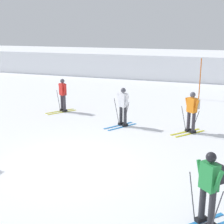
{
  "coord_description": "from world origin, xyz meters",
  "views": [
    {
      "loc": [
        4.47,
        -8.12,
        4.15
      ],
      "look_at": [
        0.25,
        3.39,
        0.9
      ],
      "focal_mm": 50.28,
      "sensor_mm": 36.0,
      "label": 1
    }
  ],
  "objects": [
    {
      "name": "skier_green",
      "position": [
        4.34,
        -1.78,
        0.96
      ],
      "size": [
        1.36,
        1.43,
        1.71
      ],
      "color": "#237AC6",
      "rests_on": "ground"
    },
    {
      "name": "skier_orange",
      "position": [
        3.29,
        4.6,
        0.95
      ],
      "size": [
        1.29,
        1.48,
        1.71
      ],
      "color": "gold",
      "rests_on": "ground"
    },
    {
      "name": "skier_red",
      "position": [
        -3.33,
        5.81,
        0.92
      ],
      "size": [
        1.2,
        1.53,
        1.71
      ],
      "color": "gold",
      "rests_on": "ground"
    },
    {
      "name": "skier_white",
      "position": [
        0.36,
        4.49,
        0.92
      ],
      "size": [
        1.14,
        1.56,
        1.71
      ],
      "color": "#237AC6",
      "rests_on": "ground"
    },
    {
      "name": "trail_marker_pole",
      "position": [
        3.02,
        11.21,
        1.24
      ],
      "size": [
        0.06,
        0.06,
        2.48
      ],
      "primitive_type": "cylinder",
      "color": "#C65614",
      "rests_on": "ground"
    },
    {
      "name": "ground_plane",
      "position": [
        0.0,
        0.0,
        0.0
      ],
      "size": [
        120.0,
        120.0,
        0.0
      ],
      "primitive_type": "plane",
      "color": "white"
    },
    {
      "name": "far_snow_ridge",
      "position": [
        0.0,
        20.37,
        1.03
      ],
      "size": [
        80.0,
        6.31,
        2.05
      ],
      "primitive_type": "cube",
      "color": "white",
      "rests_on": "ground"
    }
  ]
}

